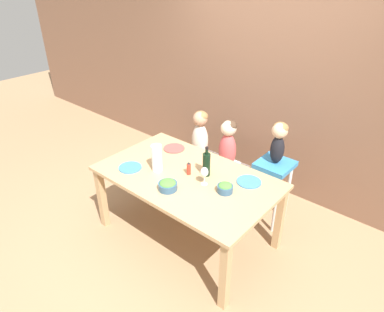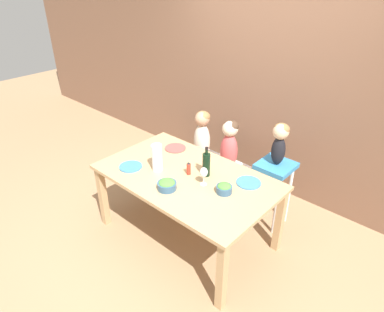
% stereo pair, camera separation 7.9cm
% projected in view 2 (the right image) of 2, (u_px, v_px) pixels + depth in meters
% --- Properties ---
extents(ground_plane, '(14.00, 14.00, 0.00)m').
position_uv_depth(ground_plane, '(187.00, 234.00, 3.62)').
color(ground_plane, '#9E7A56').
extents(wall_back, '(10.00, 0.06, 2.70)m').
position_uv_depth(wall_back, '(271.00, 80.00, 3.87)').
color(wall_back, brown).
rests_on(wall_back, ground_plane).
extents(dining_table, '(1.71, 1.03, 0.74)m').
position_uv_depth(dining_table, '(187.00, 183.00, 3.30)').
color(dining_table, tan).
rests_on(dining_table, ground_plane).
extents(chair_far_left, '(0.40, 0.41, 0.45)m').
position_uv_depth(chair_far_left, '(202.00, 161.00, 4.20)').
color(chair_far_left, silver).
rests_on(chair_far_left, ground_plane).
extents(chair_far_center, '(0.40, 0.41, 0.45)m').
position_uv_depth(chair_far_center, '(228.00, 173.00, 3.97)').
color(chair_far_center, silver).
rests_on(chair_far_center, ground_plane).
extents(chair_right_highchair, '(0.34, 0.35, 0.74)m').
position_uv_depth(chair_right_highchair, '(274.00, 177.00, 3.52)').
color(chair_right_highchair, silver).
rests_on(chair_right_highchair, ground_plane).
extents(person_child_left, '(0.20, 0.18, 0.58)m').
position_uv_depth(person_child_left, '(202.00, 133.00, 4.00)').
color(person_child_left, beige).
rests_on(person_child_left, chair_far_left).
extents(person_child_center, '(0.20, 0.18, 0.58)m').
position_uv_depth(person_child_center, '(229.00, 143.00, 3.77)').
color(person_child_center, '#C64C4C').
rests_on(person_child_center, chair_far_center).
extents(person_baby_right, '(0.16, 0.16, 0.44)m').
position_uv_depth(person_baby_right, '(280.00, 140.00, 3.31)').
color(person_baby_right, black).
rests_on(person_baby_right, chair_right_highchair).
extents(wine_bottle, '(0.07, 0.07, 0.30)m').
position_uv_depth(wine_bottle, '(206.00, 164.00, 3.20)').
color(wine_bottle, black).
rests_on(wine_bottle, dining_table).
extents(paper_towel_roll, '(0.10, 0.10, 0.27)m').
position_uv_depth(paper_towel_roll, '(157.00, 158.00, 3.28)').
color(paper_towel_roll, white).
rests_on(paper_towel_roll, dining_table).
extents(wine_glass_near, '(0.07, 0.07, 0.18)m').
position_uv_depth(wine_glass_near, '(204.00, 173.00, 3.06)').
color(wine_glass_near, white).
rests_on(wine_glass_near, dining_table).
extents(salad_bowl_large, '(0.17, 0.17, 0.09)m').
position_uv_depth(salad_bowl_large, '(167.00, 185.00, 3.04)').
color(salad_bowl_large, '#335675').
rests_on(salad_bowl_large, dining_table).
extents(salad_bowl_small, '(0.14, 0.14, 0.09)m').
position_uv_depth(salad_bowl_small, '(224.00, 188.00, 2.99)').
color(salad_bowl_small, '#335675').
rests_on(salad_bowl_small, dining_table).
extents(dinner_plate_front_left, '(0.23, 0.23, 0.01)m').
position_uv_depth(dinner_plate_front_left, '(131.00, 167.00, 3.38)').
color(dinner_plate_front_left, teal).
rests_on(dinner_plate_front_left, dining_table).
extents(dinner_plate_back_left, '(0.23, 0.23, 0.01)m').
position_uv_depth(dinner_plate_back_left, '(175.00, 148.00, 3.72)').
color(dinner_plate_back_left, '#D14C47').
rests_on(dinner_plate_back_left, dining_table).
extents(dinner_plate_back_right, '(0.23, 0.23, 0.01)m').
position_uv_depth(dinner_plate_back_right, '(249.00, 183.00, 3.14)').
color(dinner_plate_back_right, teal).
rests_on(dinner_plate_back_right, dining_table).
extents(condiment_bottle_hot_sauce, '(0.04, 0.04, 0.14)m').
position_uv_depth(condiment_bottle_hot_sauce, '(189.00, 169.00, 3.24)').
color(condiment_bottle_hot_sauce, red).
rests_on(condiment_bottle_hot_sauce, dining_table).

